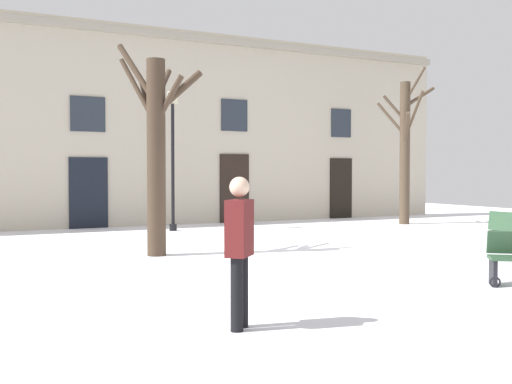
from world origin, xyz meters
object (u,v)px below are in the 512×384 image
at_px(tree_foreground, 405,147).
at_px(tree_center, 156,146).
at_px(streetlamp, 173,145).
at_px(person_near_bench, 239,245).

bearing_deg(tree_foreground, tree_center, -159.30).
xyz_separation_m(tree_foreground, streetlamp, (-7.74, 1.24, -0.04)).
distance_m(tree_foreground, person_near_bench, 14.59).
relative_size(tree_center, streetlamp, 1.07).
xyz_separation_m(tree_foreground, tree_center, (-9.74, -3.68, -0.30)).
xyz_separation_m(tree_center, person_near_bench, (-0.92, -6.15, -1.36)).
relative_size(tree_center, person_near_bench, 2.68).
xyz_separation_m(tree_center, streetlamp, (1.99, 4.92, 0.26)).
height_order(tree_foreground, streetlamp, tree_foreground).
bearing_deg(tree_center, person_near_bench, -98.54).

